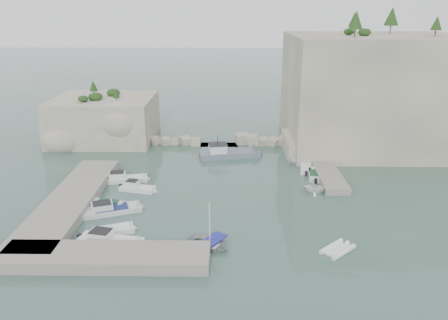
{
  "coord_description": "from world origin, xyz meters",
  "views": [
    {
      "loc": [
        0.67,
        -45.11,
        20.94
      ],
      "look_at": [
        0.0,
        6.0,
        3.0
      ],
      "focal_mm": 35.0,
      "sensor_mm": 36.0,
      "label": 1
    }
  ],
  "objects_px": {
    "motorboat_a": "(125,181)",
    "tender_east_d": "(301,164)",
    "motorboat_e": "(115,233)",
    "motorboat_d": "(112,213)",
    "tender_east_a": "(314,192)",
    "motorboat_b": "(138,191)",
    "tender_east_c": "(306,170)",
    "motorboat_f": "(111,244)",
    "rowboat": "(210,247)",
    "work_boat": "(230,157)",
    "motorboat_c": "(107,207)",
    "tender_east_b": "(315,177)",
    "inflatable_dinghy": "(337,251)"
  },
  "relations": [
    {
      "from": "motorboat_c",
      "to": "tender_east_b",
      "type": "bearing_deg",
      "value": 35.05
    },
    {
      "from": "motorboat_a",
      "to": "tender_east_d",
      "type": "height_order",
      "value": "tender_east_d"
    },
    {
      "from": "tender_east_c",
      "to": "motorboat_f",
      "type": "bearing_deg",
      "value": 141.05
    },
    {
      "from": "motorboat_b",
      "to": "motorboat_e",
      "type": "xyz_separation_m",
      "value": [
        -0.19,
        -10.36,
        0.0
      ]
    },
    {
      "from": "work_boat",
      "to": "motorboat_b",
      "type": "bearing_deg",
      "value": -141.25
    },
    {
      "from": "rowboat",
      "to": "tender_east_a",
      "type": "relative_size",
      "value": 1.39
    },
    {
      "from": "motorboat_b",
      "to": "tender_east_b",
      "type": "relative_size",
      "value": 1.03
    },
    {
      "from": "tender_east_a",
      "to": "tender_east_c",
      "type": "xyz_separation_m",
      "value": [
        0.24,
        7.54,
        0.0
      ]
    },
    {
      "from": "motorboat_d",
      "to": "inflatable_dinghy",
      "type": "relative_size",
      "value": 1.98
    },
    {
      "from": "tender_east_c",
      "to": "inflatable_dinghy",
      "type": "bearing_deg",
      "value": -173.3
    },
    {
      "from": "motorboat_b",
      "to": "tender_east_c",
      "type": "height_order",
      "value": "motorboat_b"
    },
    {
      "from": "tender_east_d",
      "to": "work_boat",
      "type": "relative_size",
      "value": 0.42
    },
    {
      "from": "motorboat_a",
      "to": "tender_east_c",
      "type": "xyz_separation_m",
      "value": [
        23.77,
        4.35,
        0.0
      ]
    },
    {
      "from": "motorboat_a",
      "to": "rowboat",
      "type": "relative_size",
      "value": 1.47
    },
    {
      "from": "motorboat_f",
      "to": "inflatable_dinghy",
      "type": "height_order",
      "value": "motorboat_f"
    },
    {
      "from": "inflatable_dinghy",
      "to": "tender_east_c",
      "type": "relative_size",
      "value": 0.77
    },
    {
      "from": "tender_east_a",
      "to": "tender_east_c",
      "type": "bearing_deg",
      "value": 12.95
    },
    {
      "from": "motorboat_b",
      "to": "tender_east_c",
      "type": "distance_m",
      "value": 22.71
    },
    {
      "from": "motorboat_d",
      "to": "work_boat",
      "type": "relative_size",
      "value": 0.71
    },
    {
      "from": "tender_east_a",
      "to": "motorboat_b",
      "type": "bearing_deg",
      "value": 104.38
    },
    {
      "from": "motorboat_e",
      "to": "motorboat_b",
      "type": "bearing_deg",
      "value": 69.14
    },
    {
      "from": "motorboat_c",
      "to": "motorboat_d",
      "type": "xyz_separation_m",
      "value": [
        0.87,
        -1.47,
        0.0
      ]
    },
    {
      "from": "motorboat_f",
      "to": "rowboat",
      "type": "xyz_separation_m",
      "value": [
        9.3,
        -0.35,
        0.0
      ]
    },
    {
      "from": "motorboat_f",
      "to": "motorboat_b",
      "type": "bearing_deg",
      "value": 102.3
    },
    {
      "from": "motorboat_e",
      "to": "tender_east_d",
      "type": "distance_m",
      "value": 29.26
    },
    {
      "from": "tender_east_a",
      "to": "work_boat",
      "type": "relative_size",
      "value": 0.31
    },
    {
      "from": "motorboat_a",
      "to": "work_boat",
      "type": "xyz_separation_m",
      "value": [
        13.38,
        9.84,
        0.0
      ]
    },
    {
      "from": "rowboat",
      "to": "tender_east_b",
      "type": "bearing_deg",
      "value": -2.32
    },
    {
      "from": "motorboat_a",
      "to": "motorboat_e",
      "type": "xyz_separation_m",
      "value": [
        2.11,
        -13.39,
        0.0
      ]
    },
    {
      "from": "motorboat_a",
      "to": "tender_east_d",
      "type": "distance_m",
      "value": 24.41
    },
    {
      "from": "inflatable_dinghy",
      "to": "tender_east_d",
      "type": "bearing_deg",
      "value": 46.75
    },
    {
      "from": "motorboat_f",
      "to": "tender_east_d",
      "type": "distance_m",
      "value": 30.68
    },
    {
      "from": "tender_east_a",
      "to": "tender_east_b",
      "type": "distance_m",
      "value": 5.02
    },
    {
      "from": "motorboat_c",
      "to": "motorboat_f",
      "type": "bearing_deg",
      "value": -58.4
    },
    {
      "from": "tender_east_c",
      "to": "tender_east_d",
      "type": "xyz_separation_m",
      "value": [
        -0.26,
        2.21,
        0.0
      ]
    },
    {
      "from": "motorboat_e",
      "to": "tender_east_b",
      "type": "height_order",
      "value": "same"
    },
    {
      "from": "motorboat_a",
      "to": "inflatable_dinghy",
      "type": "distance_m",
      "value": 28.5
    },
    {
      "from": "motorboat_b",
      "to": "motorboat_d",
      "type": "distance_m",
      "value": 6.16
    },
    {
      "from": "motorboat_c",
      "to": "tender_east_c",
      "type": "height_order",
      "value": "same"
    },
    {
      "from": "motorboat_f",
      "to": "tender_east_c",
      "type": "bearing_deg",
      "value": 55.23
    },
    {
      "from": "motorboat_f",
      "to": "tender_east_c",
      "type": "height_order",
      "value": "motorboat_f"
    },
    {
      "from": "motorboat_f",
      "to": "motorboat_a",
      "type": "bearing_deg",
      "value": 110.72
    },
    {
      "from": "motorboat_c",
      "to": "motorboat_d",
      "type": "distance_m",
      "value": 1.71
    },
    {
      "from": "inflatable_dinghy",
      "to": "motorboat_b",
      "type": "bearing_deg",
      "value": 104.66
    },
    {
      "from": "tender_east_d",
      "to": "tender_east_c",
      "type": "bearing_deg",
      "value": -172.47
    },
    {
      "from": "motorboat_e",
      "to": "motorboat_d",
      "type": "bearing_deg",
      "value": 88.29
    },
    {
      "from": "inflatable_dinghy",
      "to": "tender_east_b",
      "type": "height_order",
      "value": "tender_east_b"
    },
    {
      "from": "tender_east_a",
      "to": "motorboat_a",
      "type": "bearing_deg",
      "value": 97.1
    },
    {
      "from": "rowboat",
      "to": "tender_east_c",
      "type": "height_order",
      "value": "rowboat"
    },
    {
      "from": "motorboat_b",
      "to": "tender_east_d",
      "type": "height_order",
      "value": "tender_east_d"
    }
  ]
}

